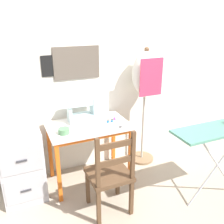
# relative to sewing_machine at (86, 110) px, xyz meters

# --- Properties ---
(ground_plane) EXTENTS (14.00, 14.00, 0.00)m
(ground_plane) POSITION_rel_sewing_machine_xyz_m (-0.02, -0.42, -0.84)
(ground_plane) COLOR tan
(wall_back) EXTENTS (10.00, 0.07, 2.55)m
(wall_back) POSITION_rel_sewing_machine_xyz_m (-0.02, 0.21, 0.43)
(wall_back) COLOR silver
(wall_back) RESTS_ON ground_plane
(sewing_table) EXTENTS (0.90, 0.56, 0.72)m
(sewing_table) POSITION_rel_sewing_machine_xyz_m (-0.02, -0.15, -0.23)
(sewing_table) COLOR silver
(sewing_table) RESTS_ON ground_plane
(sewing_machine) EXTENTS (0.38, 0.19, 0.29)m
(sewing_machine) POSITION_rel_sewing_machine_xyz_m (0.00, 0.00, 0.00)
(sewing_machine) COLOR silver
(sewing_machine) RESTS_ON sewing_table
(fabric_bowl) EXTENTS (0.12, 0.12, 0.06)m
(fabric_bowl) POSITION_rel_sewing_machine_xyz_m (-0.31, -0.24, -0.10)
(fabric_bowl) COLOR #56895B
(fabric_bowl) RESTS_ON sewing_table
(scissors) EXTENTS (0.12, 0.05, 0.01)m
(scissors) POSITION_rel_sewing_machine_xyz_m (0.31, -0.33, -0.12)
(scissors) COLOR silver
(scissors) RESTS_ON sewing_table
(thread_spool_near_machine) EXTENTS (0.04, 0.04, 0.03)m
(thread_spool_near_machine) POSITION_rel_sewing_machine_xyz_m (0.21, -0.17, -0.11)
(thread_spool_near_machine) COLOR #2875C1
(thread_spool_near_machine) RESTS_ON sewing_table
(thread_spool_mid_table) EXTENTS (0.04, 0.04, 0.03)m
(thread_spool_mid_table) POSITION_rel_sewing_machine_xyz_m (0.26, -0.16, -0.11)
(thread_spool_mid_table) COLOR #2875C1
(thread_spool_mid_table) RESTS_ON sewing_table
(thread_spool_far_edge) EXTENTS (0.04, 0.04, 0.03)m
(thread_spool_far_edge) POSITION_rel_sewing_machine_xyz_m (0.31, -0.12, -0.11)
(thread_spool_far_edge) COLOR purple
(thread_spool_far_edge) RESTS_ON sewing_table
(wooden_chair) EXTENTS (0.40, 0.38, 0.91)m
(wooden_chair) POSITION_rel_sewing_machine_xyz_m (0.00, -0.71, -0.42)
(wooden_chair) COLOR #513823
(wooden_chair) RESTS_ON ground_plane
(filing_cabinet) EXTENTS (0.43, 0.49, 0.78)m
(filing_cabinet) POSITION_rel_sewing_machine_xyz_m (-0.76, -0.11, -0.45)
(filing_cabinet) COLOR #B7B7BC
(filing_cabinet) RESTS_ON ground_plane
(dress_form) EXTENTS (0.35, 0.32, 1.51)m
(dress_form) POSITION_rel_sewing_machine_xyz_m (0.78, 0.00, 0.28)
(dress_form) COLOR #846647
(dress_form) RESTS_ON ground_plane
(ironing_board) EXTENTS (1.07, 0.31, 0.85)m
(ironing_board) POSITION_rel_sewing_machine_xyz_m (1.09, -0.98, -0.05)
(ironing_board) COLOR #518E7A
(ironing_board) RESTS_ON ground_plane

